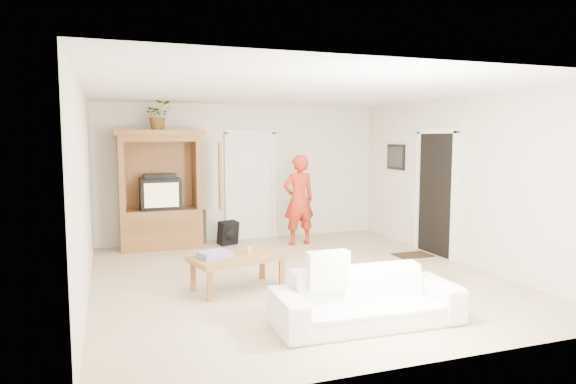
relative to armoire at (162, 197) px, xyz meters
name	(u,v)px	position (x,y,z in m)	size (l,w,h in m)	color
floor	(297,277)	(1.58, -2.66, -0.91)	(6.00, 6.00, 0.00)	tan
ceiling	(297,91)	(1.58, -2.66, 1.69)	(6.00, 6.00, 0.00)	white
wall_back	(243,172)	(1.58, 0.34, 0.39)	(5.50, 5.50, 0.00)	silver
wall_front	(422,217)	(1.58, -5.66, 0.39)	(5.50, 5.50, 0.00)	silver
wall_left	(84,193)	(-1.17, -2.66, 0.39)	(6.00, 6.00, 0.00)	silver
wall_right	(461,180)	(4.33, -2.66, 0.39)	(6.00, 6.00, 0.00)	silver
armoire	(162,197)	(0.00, 0.00, 0.00)	(1.82, 1.14, 2.10)	brown
door_back	(251,187)	(1.73, 0.31, 0.11)	(0.85, 0.05, 2.04)	white
doorway_right	(436,194)	(4.30, -2.06, 0.11)	(0.05, 0.90, 2.04)	black
framed_picture	(396,157)	(4.31, -0.76, 0.69)	(0.03, 0.60, 0.48)	black
doormat	(413,255)	(3.88, -2.06, -0.90)	(0.60, 0.40, 0.02)	#382316
plant	(158,116)	(-0.02, -0.03, 1.44)	(0.45, 0.39, 0.50)	#4C7238
man	(299,200)	(2.40, -0.57, -0.08)	(0.60, 0.40, 1.65)	#B32A17
sofa	(366,298)	(1.62, -4.64, -0.62)	(1.97, 0.77, 0.57)	white
coffee_table	(238,260)	(0.66, -2.94, -0.52)	(1.32, 0.93, 0.44)	brown
towel	(215,254)	(0.35, -2.94, -0.43)	(0.38, 0.28, 0.08)	#EC4EB8
candle	(249,250)	(0.82, -2.89, -0.42)	(0.08, 0.08, 0.10)	tan
backpack_black	(228,233)	(1.16, -0.17, -0.70)	(0.34, 0.20, 0.42)	black
backpack_olive	(197,227)	(0.65, 0.19, -0.60)	(0.32, 0.24, 0.61)	#47442B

